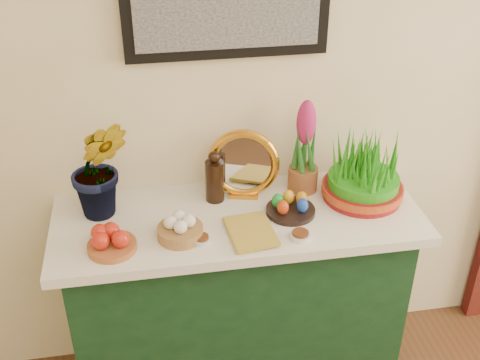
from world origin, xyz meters
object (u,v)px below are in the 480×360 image
object	(u,v)px
hyacinth_green	(98,153)
wheatgrass_sabzeh	(364,172)
sideboard	(238,304)
book	(229,235)
mirror	(243,165)

from	to	relation	value
hyacinth_green	wheatgrass_sabzeh	bearing A→B (deg)	-0.61
sideboard	book	bearing A→B (deg)	-110.60
hyacinth_green	wheatgrass_sabzeh	size ratio (longest dim) A/B	1.64
hyacinth_green	mirror	world-z (taller)	hyacinth_green
wheatgrass_sabzeh	book	bearing A→B (deg)	-162.09
sideboard	mirror	size ratio (longest dim) A/B	4.50
sideboard	wheatgrass_sabzeh	xyz separation A→B (m)	(0.50, 0.03, 0.58)
hyacinth_green	sideboard	bearing A→B (deg)	-7.41
sideboard	book	distance (m)	0.50
mirror	book	xyz separation A→B (m)	(-0.10, -0.28, -0.12)
hyacinth_green	mirror	size ratio (longest dim) A/B	1.82
sideboard	hyacinth_green	distance (m)	0.88
book	mirror	bearing A→B (deg)	64.71
mirror	wheatgrass_sabzeh	size ratio (longest dim) A/B	0.90
hyacinth_green	book	distance (m)	0.56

